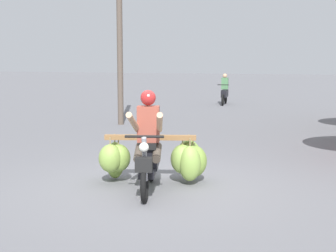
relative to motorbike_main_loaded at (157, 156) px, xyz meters
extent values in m
plane|color=slate|center=(-0.01, -0.16, -0.49)|extent=(120.00, 120.00, 0.00)
torus|color=black|center=(0.15, -0.97, -0.21)|extent=(0.23, 0.56, 0.56)
torus|color=black|center=(-0.17, 0.18, -0.21)|extent=(0.23, 0.56, 0.56)
cube|color=black|center=(0.02, -0.49, -0.17)|extent=(0.38, 0.60, 0.08)
cube|color=black|center=(-0.09, -0.11, 0.01)|extent=(0.44, 0.69, 0.36)
cube|color=black|center=(-0.07, -0.18, 0.23)|extent=(0.41, 0.65, 0.10)
cylinder|color=gray|center=(0.13, -0.92, 0.13)|extent=(0.14, 0.29, 0.69)
cylinder|color=black|center=(0.15, -0.95, 0.47)|extent=(0.55, 0.19, 0.04)
sphere|color=silver|center=(0.17, -1.03, 0.33)|extent=(0.14, 0.14, 0.14)
cube|color=black|center=(0.18, -1.07, 0.09)|extent=(0.27, 0.22, 0.20)
cube|color=black|center=(0.15, -0.97, 0.09)|extent=(0.17, 0.30, 0.04)
cube|color=olive|center=(-0.13, 0.04, 0.29)|extent=(1.47, 0.50, 0.08)
cube|color=olive|center=(-0.18, 0.21, 0.26)|extent=(1.32, 0.44, 0.06)
ellipsoid|color=#89AD4C|center=(0.52, 0.13, -0.12)|extent=(0.45, 0.42, 0.58)
cylinder|color=#998459|center=(0.52, 0.13, 0.22)|extent=(0.02, 0.02, 0.16)
ellipsoid|color=#7FA342|center=(0.52, 0.32, -0.12)|extent=(0.59, 0.57, 0.54)
cylinder|color=#998459|center=(0.52, 0.32, 0.21)|extent=(0.02, 0.02, 0.18)
ellipsoid|color=#87AA49|center=(-0.74, -0.21, -0.05)|extent=(0.47, 0.45, 0.47)
cylinder|color=#998459|center=(-0.74, -0.21, 0.23)|extent=(0.02, 0.02, 0.14)
ellipsoid|color=#87AA4A|center=(0.40, 0.48, -0.04)|extent=(0.43, 0.39, 0.47)
cylinder|color=#998459|center=(0.40, 0.48, 0.23)|extent=(0.02, 0.02, 0.13)
ellipsoid|color=#81A544|center=(-0.81, 0.14, -0.16)|extent=(0.42, 0.41, 0.63)
cylinder|color=#998459|center=(-0.81, 0.14, 0.21)|extent=(0.02, 0.02, 0.17)
ellipsoid|color=#8EB251|center=(0.38, 0.20, -0.07)|extent=(0.40, 0.36, 0.49)
cylinder|color=#998459|center=(0.38, 0.20, 0.22)|extent=(0.02, 0.02, 0.16)
ellipsoid|color=#85A948|center=(-0.65, -0.08, -0.06)|extent=(0.46, 0.44, 0.46)
cylinder|color=#998459|center=(-0.65, -0.08, 0.22)|extent=(0.02, 0.02, 0.16)
cube|color=#994738|center=(-0.04, -0.30, 0.56)|extent=(0.39, 0.30, 0.56)
sphere|color=#B22626|center=(-0.03, -0.32, 0.97)|extent=(0.24, 0.24, 0.24)
cylinder|color=tan|center=(0.24, -0.57, 0.62)|extent=(0.33, 0.71, 0.39)
cylinder|color=tan|center=(-0.13, -0.68, 0.62)|extent=(0.23, 0.72, 0.39)
cylinder|color=#4C4238|center=(0.13, -0.38, 0.13)|extent=(0.24, 0.46, 0.27)
cylinder|color=#4C4238|center=(-0.14, -0.45, 0.13)|extent=(0.24, 0.46, 0.27)
torus|color=black|center=(-1.76, 13.78, -0.23)|extent=(0.12, 0.52, 0.52)
torus|color=black|center=(-1.85, 14.88, -0.23)|extent=(0.12, 0.52, 0.52)
cube|color=black|center=(-1.81, 14.43, 0.01)|extent=(0.31, 0.92, 0.32)
cylinder|color=black|center=(-1.76, 13.83, 0.43)|extent=(0.50, 0.08, 0.04)
cube|color=#4C7F51|center=(-1.81, 14.45, 0.46)|extent=(0.32, 0.22, 0.52)
sphere|color=tan|center=(-1.81, 14.43, 0.81)|extent=(0.20, 0.20, 0.20)
cylinder|color=brown|center=(-3.56, 6.67, 2.48)|extent=(0.18, 0.18, 5.94)
camera|label=1|loc=(2.58, -7.33, 1.56)|focal=51.96mm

